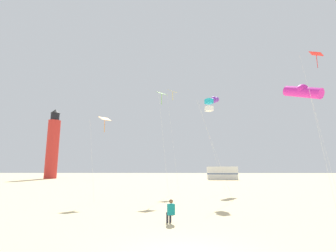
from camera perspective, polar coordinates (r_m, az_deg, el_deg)
The scene contains 10 objects.
kite_flyer_standing at distance 12.42m, azimuth 0.61°, elevation -19.59°, with size 0.46×0.56×1.16m.
kite_diamond_gold at distance 30.49m, azimuth 1.12°, elevation 7.27°, with size 1.43×1.38×12.47m.
kite_diamond_scarlet at distance 23.00m, azimuth 32.01°, elevation 13.24°, with size 1.80×1.80×11.91m.
kite_diamond_orange at distance 21.52m, azimuth -15.05°, elevation 1.07°, with size 1.98×1.98×7.10m.
kite_tube_magenta at distance 18.17m, azimuth 29.53°, elevation 7.19°, with size 2.14×2.49×8.34m.
kite_tube_violet at distance 31.55m, azimuth 10.90°, elevation 6.09°, with size 3.07×3.42×11.96m.
kite_box_cyan at distance 22.38m, azimuth 9.81°, elevation 4.94°, with size 2.82×1.93×8.95m.
kite_diamond_lime at distance 24.47m, azimuth -1.51°, elevation 6.87°, with size 1.34×1.34×10.38m.
lighthouse_distant at distance 64.02m, azimuth -25.90°, elevation -4.21°, with size 2.80×2.80×16.80m.
rv_van_white at distance 54.39m, azimuth 12.84°, elevation -10.94°, with size 6.50×2.51×2.80m.
Camera 1 is at (-0.42, -7.26, 2.73)m, focal length 25.44 mm.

